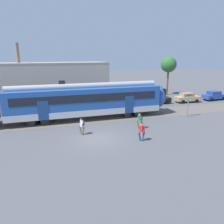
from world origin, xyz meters
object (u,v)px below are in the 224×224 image
object	(u,v)px
parked_car_black	(157,99)
pedestrian_white	(82,125)
pedestrian_red	(142,130)
crossing_signal	(188,101)
pedestrian_green	(140,119)
parked_car_tan	(187,98)
parked_car_blue	(214,95)

from	to	relation	value
parked_car_black	pedestrian_white	bearing A→B (deg)	-143.66
pedestrian_red	crossing_signal	size ratio (longest dim) A/B	0.56
pedestrian_red	pedestrian_white	bearing A→B (deg)	146.97
pedestrian_green	parked_car_tan	xyz separation A→B (m)	(12.79, 9.63, -0.21)
pedestrian_green	parked_car_blue	xyz separation A→B (m)	(18.30, 9.79, -0.21)
pedestrian_red	parked_car_tan	size ratio (longest dim) A/B	0.41
parked_car_blue	pedestrian_red	bearing A→B (deg)	-146.45
pedestrian_white	parked_car_blue	distance (m)	26.31
pedestrian_green	crossing_signal	distance (m)	7.97
crossing_signal	pedestrian_green	bearing A→B (deg)	-162.94
pedestrian_white	pedestrian_red	bearing A→B (deg)	-33.03
crossing_signal	pedestrian_red	bearing A→B (deg)	-148.08
pedestrian_red	crossing_signal	world-z (taller)	crossing_signal
parked_car_tan	parked_car_blue	xyz separation A→B (m)	(5.51, 0.17, 0.00)
pedestrian_white	crossing_signal	world-z (taller)	crossing_signal
parked_car_tan	crossing_signal	world-z (taller)	crossing_signal
pedestrian_white	pedestrian_red	distance (m)	5.81
pedestrian_green	parked_car_blue	bearing A→B (deg)	28.15
pedestrian_red	parked_car_blue	world-z (taller)	pedestrian_red
pedestrian_red	pedestrian_green	world-z (taller)	same
parked_car_tan	parked_car_blue	bearing A→B (deg)	1.73
pedestrian_green	parked_car_blue	size ratio (longest dim) A/B	0.41
parked_car_tan	pedestrian_red	bearing A→B (deg)	-137.64
parked_car_tan	parked_car_black	bearing A→B (deg)	174.49
pedestrian_red	crossing_signal	bearing A→B (deg)	31.92
parked_car_black	parked_car_blue	bearing A→B (deg)	-1.77
pedestrian_white	parked_car_blue	world-z (taller)	pedestrian_white
parked_car_tan	parked_car_blue	distance (m)	5.52
parked_car_black	crossing_signal	distance (m)	7.90
pedestrian_red	pedestrian_green	distance (m)	3.40
pedestrian_green	pedestrian_white	bearing A→B (deg)	-179.99
pedestrian_red	parked_car_black	distance (m)	15.99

